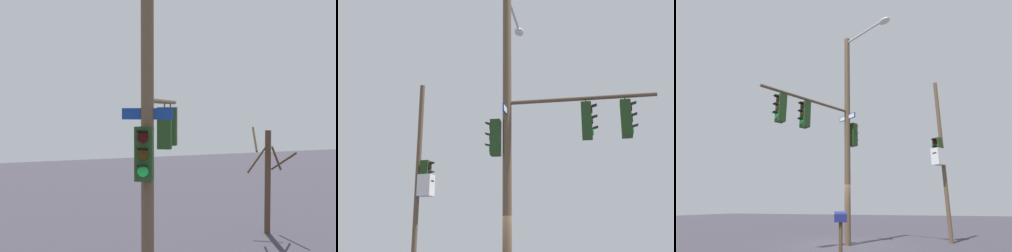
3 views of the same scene
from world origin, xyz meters
TOP-DOWN VIEW (x-y plane):
  - ground_plane at (0.00, 0.00)m, footprint 80.00×80.00m
  - main_signal_pole_assembly at (0.85, 0.04)m, footprint 4.57×4.74m
  - secondary_pole_assembly at (-1.78, 4.30)m, footprint 0.71×0.64m
  - mailbox at (2.61, 0.81)m, footprint 0.37×0.49m

SIDE VIEW (x-z plane):
  - ground_plane at x=0.00m, z-range 0.00..0.00m
  - mailbox at x=2.61m, z-range 0.40..1.81m
  - secondary_pole_assembly at x=-1.78m, z-range 0.06..7.81m
  - main_signal_pole_assembly at x=0.85m, z-range 0.35..10.30m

